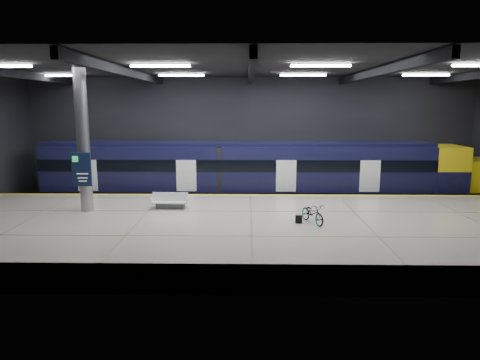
{
  "coord_description": "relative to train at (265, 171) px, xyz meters",
  "views": [
    {
      "loc": [
        -0.17,
        -21.21,
        6.2
      ],
      "look_at": [
        -0.57,
        1.5,
        2.2
      ],
      "focal_mm": 32.0,
      "sensor_mm": 36.0,
      "label": 1
    }
  ],
  "objects": [
    {
      "name": "platform",
      "position": [
        -0.94,
        -8.0,
        -1.51
      ],
      "size": [
        30.0,
        11.0,
        1.1
      ],
      "primitive_type": "cube",
      "color": "beige",
      "rests_on": "ground"
    },
    {
      "name": "info_column",
      "position": [
        -8.94,
        -6.52,
        2.4
      ],
      "size": [
        0.9,
        0.78,
        6.9
      ],
      "color": "#9EA0A5",
      "rests_on": "platform"
    },
    {
      "name": "safety_strip",
      "position": [
        -0.94,
        -2.75,
        -0.95
      ],
      "size": [
        30.0,
        0.4,
        0.01
      ],
      "primitive_type": "cube",
      "color": "gold",
      "rests_on": "platform"
    },
    {
      "name": "bicycle",
      "position": [
        1.74,
        -8.57,
        -0.51
      ],
      "size": [
        1.21,
        1.8,
        0.89
      ],
      "primitive_type": "imported",
      "rotation": [
        0.0,
        0.0,
        0.4
      ],
      "color": "#99999E",
      "rests_on": "platform"
    },
    {
      "name": "room_shell",
      "position": [
        -0.94,
        -5.49,
        3.66
      ],
      "size": [
        30.1,
        16.1,
        8.05
      ],
      "color": "black",
      "rests_on": "ground"
    },
    {
      "name": "pannier_bag",
      "position": [
        1.14,
        -8.57,
        -0.78
      ],
      "size": [
        0.32,
        0.21,
        0.35
      ],
      "primitive_type": "cube",
      "rotation": [
        0.0,
        0.0,
        -0.1
      ],
      "color": "black",
      "rests_on": "platform"
    },
    {
      "name": "bench",
      "position": [
        -4.95,
        -5.95,
        -0.68
      ],
      "size": [
        1.85,
        0.81,
        0.81
      ],
      "rotation": [
        0.0,
        0.0,
        -0.03
      ],
      "color": "#595B60",
      "rests_on": "platform"
    },
    {
      "name": "rails",
      "position": [
        -0.94,
        0.0,
        -1.98
      ],
      "size": [
        30.0,
        1.52,
        0.16
      ],
      "color": "gray",
      "rests_on": "ground"
    },
    {
      "name": "ground",
      "position": [
        -0.94,
        -5.5,
        -2.06
      ],
      "size": [
        30.0,
        30.0,
        0.0
      ],
      "primitive_type": "plane",
      "color": "black",
      "rests_on": "ground"
    },
    {
      "name": "train",
      "position": [
        0.0,
        0.0,
        0.0
      ],
      "size": [
        29.4,
        2.84,
        3.79
      ],
      "color": "black",
      "rests_on": "ground"
    }
  ]
}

